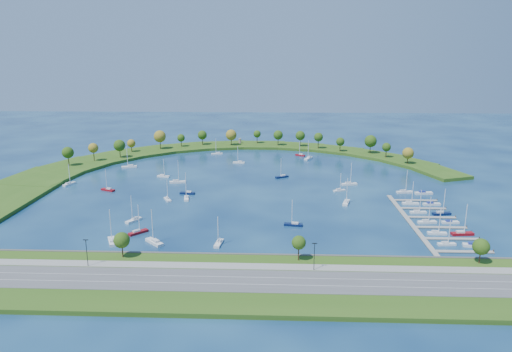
{
  "coord_description": "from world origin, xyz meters",
  "views": [
    {
      "loc": [
        15.84,
        -266.29,
        74.9
      ],
      "look_at": [
        5.0,
        5.0,
        4.0
      ],
      "focal_mm": 33.05,
      "sensor_mm": 36.0,
      "label": 1
    }
  ],
  "objects_px": {
    "moored_boat_3": "(69,183)",
    "moored_boat_15": "(349,183)",
    "harbor_tower": "(240,141)",
    "moored_boat_19": "(219,242)",
    "moored_boat_9": "(239,162)",
    "moored_boat_0": "(186,198)",
    "moored_boat_2": "(138,231)",
    "docked_boat_11": "(423,193)",
    "moored_boat_20": "(309,158)",
    "moored_boat_13": "(112,241)",
    "moored_boat_18": "(177,181)",
    "docked_boat_5": "(450,222)",
    "moored_boat_6": "(154,241)",
    "docked_boat_0": "(447,243)",
    "moored_boat_5": "(129,166)",
    "moored_boat_8": "(339,190)",
    "moored_boat_16": "(346,202)",
    "moored_boat_21": "(134,219)",
    "docked_boat_3": "(462,233)",
    "docked_boat_9": "(431,204)",
    "moored_boat_12": "(108,189)",
    "moored_boat_17": "(217,153)",
    "docked_boat_4": "(427,221)",
    "docked_boat_2": "(437,232)",
    "docked_boat_7": "(441,213)",
    "moored_boat_10": "(282,176)",
    "moored_boat_14": "(163,176)",
    "moored_boat_11": "(167,199)",
    "docked_boat_10": "(404,191)",
    "docked_boat_8": "(410,203)",
    "dock_system": "(426,222)",
    "docked_boat_6": "(418,212)",
    "moored_boat_7": "(294,224)",
    "moored_boat_4": "(187,192)",
    "moored_boat_1": "(300,155)"
  },
  "relations": [
    {
      "from": "moored_boat_20",
      "to": "docked_boat_11",
      "type": "xyz_separation_m",
      "value": [
        57.11,
        -85.75,
        -0.26
      ]
    },
    {
      "from": "moored_boat_5",
      "to": "moored_boat_8",
      "type": "distance_m",
      "value": 143.61
    },
    {
      "from": "moored_boat_19",
      "to": "moored_boat_8",
      "type": "bearing_deg",
      "value": 150.3
    },
    {
      "from": "moored_boat_0",
      "to": "docked_boat_8",
      "type": "distance_m",
      "value": 116.06
    },
    {
      "from": "moored_boat_21",
      "to": "moored_boat_20",
      "type": "bearing_deg",
      "value": 177.89
    },
    {
      "from": "harbor_tower",
      "to": "moored_boat_19",
      "type": "height_order",
      "value": "moored_boat_19"
    },
    {
      "from": "moored_boat_3",
      "to": "moored_boat_15",
      "type": "distance_m",
      "value": 164.43
    },
    {
      "from": "docked_boat_11",
      "to": "moored_boat_20",
      "type": "bearing_deg",
      "value": 116.66
    },
    {
      "from": "moored_boat_6",
      "to": "docked_boat_9",
      "type": "distance_m",
      "value": 139.81
    },
    {
      "from": "moored_boat_12",
      "to": "docked_boat_4",
      "type": "bearing_deg",
      "value": -171.15
    },
    {
      "from": "moored_boat_16",
      "to": "moored_boat_21",
      "type": "xyz_separation_m",
      "value": [
        -101.43,
        -30.29,
        -0.03
      ]
    },
    {
      "from": "moored_boat_12",
      "to": "moored_boat_17",
      "type": "distance_m",
      "value": 111.68
    },
    {
      "from": "moored_boat_11",
      "to": "moored_boat_14",
      "type": "distance_m",
      "value": 49.33
    },
    {
      "from": "moored_boat_2",
      "to": "moored_boat_21",
      "type": "height_order",
      "value": "moored_boat_2"
    },
    {
      "from": "moored_boat_13",
      "to": "moored_boat_20",
      "type": "xyz_separation_m",
      "value": [
        90.65,
        160.46,
        -0.0
      ]
    },
    {
      "from": "docked_boat_3",
      "to": "docked_boat_4",
      "type": "height_order",
      "value": "docked_boat_3"
    },
    {
      "from": "moored_boat_6",
      "to": "docked_boat_2",
      "type": "height_order",
      "value": "moored_boat_6"
    },
    {
      "from": "moored_boat_9",
      "to": "harbor_tower",
      "type": "bearing_deg",
      "value": -81.94
    },
    {
      "from": "moored_boat_0",
      "to": "docked_boat_0",
      "type": "bearing_deg",
      "value": 54.3
    },
    {
      "from": "moored_boat_7",
      "to": "moored_boat_19",
      "type": "distance_m",
      "value": 38.38
    },
    {
      "from": "dock_system",
      "to": "docked_boat_6",
      "type": "relative_size",
      "value": 7.09
    },
    {
      "from": "moored_boat_16",
      "to": "docked_boat_9",
      "type": "bearing_deg",
      "value": -74.55
    },
    {
      "from": "moored_boat_6",
      "to": "docked_boat_2",
      "type": "relative_size",
      "value": 1.23
    },
    {
      "from": "moored_boat_3",
      "to": "moored_boat_9",
      "type": "bearing_deg",
      "value": -35.19
    },
    {
      "from": "docked_boat_3",
      "to": "docked_boat_0",
      "type": "bearing_deg",
      "value": -138.91
    },
    {
      "from": "moored_boat_8",
      "to": "docked_boat_8",
      "type": "distance_m",
      "value": 40.08
    },
    {
      "from": "moored_boat_9",
      "to": "docked_boat_4",
      "type": "distance_m",
      "value": 150.28
    },
    {
      "from": "moored_boat_19",
      "to": "docked_boat_7",
      "type": "distance_m",
      "value": 109.93
    },
    {
      "from": "moored_boat_9",
      "to": "docked_boat_5",
      "type": "bearing_deg",
      "value": 136.57
    },
    {
      "from": "moored_boat_21",
      "to": "moored_boat_1",
      "type": "bearing_deg",
      "value": -178.41
    },
    {
      "from": "moored_boat_3",
      "to": "moored_boat_18",
      "type": "relative_size",
      "value": 0.89
    },
    {
      "from": "moored_boat_21",
      "to": "moored_boat_11",
      "type": "bearing_deg",
      "value": -163.12
    },
    {
      "from": "moored_boat_10",
      "to": "docked_boat_9",
      "type": "bearing_deg",
      "value": 115.43
    },
    {
      "from": "moored_boat_5",
      "to": "docked_boat_10",
      "type": "bearing_deg",
      "value": 145.38
    },
    {
      "from": "moored_boat_0",
      "to": "moored_boat_2",
      "type": "relative_size",
      "value": 0.94
    },
    {
      "from": "harbor_tower",
      "to": "moored_boat_5",
      "type": "distance_m",
      "value": 106.95
    },
    {
      "from": "moored_boat_19",
      "to": "docked_boat_8",
      "type": "relative_size",
      "value": 0.99
    },
    {
      "from": "moored_boat_5",
      "to": "moored_boat_12",
      "type": "xyz_separation_m",
      "value": [
        4.5,
        -54.76,
        -0.07
      ]
    },
    {
      "from": "docked_boat_2",
      "to": "docked_boat_3",
      "type": "height_order",
      "value": "docked_boat_3"
    },
    {
      "from": "moored_boat_14",
      "to": "docked_boat_11",
      "type": "distance_m",
      "value": 154.3
    },
    {
      "from": "moored_boat_4",
      "to": "docked_boat_2",
      "type": "relative_size",
      "value": 1.02
    },
    {
      "from": "docked_boat_3",
      "to": "docked_boat_8",
      "type": "distance_m",
      "value": 42.69
    },
    {
      "from": "docked_boat_4",
      "to": "moored_boat_21",
      "type": "bearing_deg",
      "value": 173.09
    },
    {
      "from": "moored_boat_6",
      "to": "docked_boat_4",
      "type": "bearing_deg",
      "value": -121.69
    },
    {
      "from": "moored_boat_13",
      "to": "moored_boat_18",
      "type": "height_order",
      "value": "moored_boat_13"
    },
    {
      "from": "moored_boat_10",
      "to": "docked_boat_0",
      "type": "bearing_deg",
      "value": 91.97
    },
    {
      "from": "moored_boat_0",
      "to": "moored_boat_21",
      "type": "xyz_separation_m",
      "value": [
        -17.99,
        -34.42,
        0.01
      ]
    },
    {
      "from": "moored_boat_11",
      "to": "harbor_tower",
      "type": "bearing_deg",
      "value": 141.3
    },
    {
      "from": "moored_boat_6",
      "to": "docked_boat_0",
      "type": "bearing_deg",
      "value": -133.73
    },
    {
      "from": "dock_system",
      "to": "moored_boat_14",
      "type": "height_order",
      "value": "moored_boat_14"
    }
  ]
}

